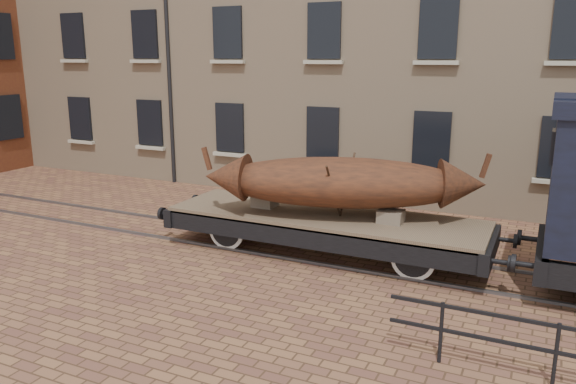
% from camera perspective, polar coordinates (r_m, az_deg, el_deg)
% --- Properties ---
extents(ground, '(90.00, 90.00, 0.00)m').
position_cam_1_polar(ground, '(13.46, 5.43, -6.55)').
color(ground, brown).
extents(rail_track, '(30.00, 1.52, 0.06)m').
position_cam_1_polar(rail_track, '(13.45, 5.43, -6.43)').
color(rail_track, '#59595E').
rests_on(rail_track, ground).
extents(flatcar_wagon, '(8.45, 2.29, 1.28)m').
position_cam_1_polar(flatcar_wagon, '(13.35, 3.73, -3.08)').
color(flatcar_wagon, brown).
rests_on(flatcar_wagon, ground).
extents(iron_boat, '(6.48, 3.40, 1.57)m').
position_cam_1_polar(iron_boat, '(12.96, 5.40, 1.02)').
color(iron_boat, '#602E18').
rests_on(iron_boat, flatcar_wagon).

